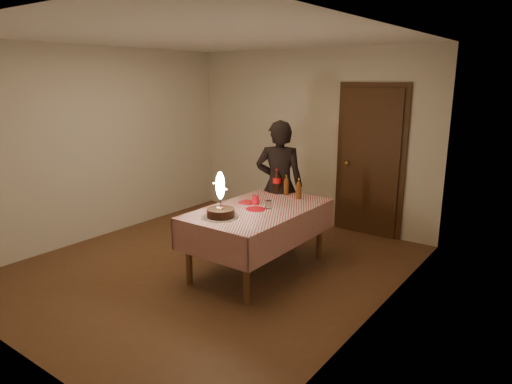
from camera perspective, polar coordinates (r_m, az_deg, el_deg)
ground at (r=5.53m, az=-5.63°, el=-9.21°), size 4.00×4.50×0.01m
room_shell at (r=5.14m, az=-5.23°, el=8.14°), size 4.04×4.54×2.62m
dining_table at (r=5.18m, az=0.33°, el=-3.06°), size 1.02×1.72×0.76m
birthday_cake at (r=4.79m, az=-4.44°, el=-1.87°), size 0.36×0.36×0.49m
red_plate at (r=5.08m, az=-0.06°, el=-2.16°), size 0.22×0.22×0.01m
red_cup at (r=5.29m, az=-0.05°, el=-1.00°), size 0.08×0.08×0.10m
clear_cup at (r=5.12m, az=1.55°, el=-1.57°), size 0.07×0.07×0.09m
napkin_stack at (r=5.34m, az=-1.08°, el=-1.30°), size 0.15×0.15×0.02m
cola_bottle at (r=5.76m, az=2.63°, el=1.31°), size 0.10×0.10×0.32m
amber_bottle_left at (r=5.70m, az=3.82°, el=0.81°), size 0.06×0.06×0.25m
amber_bottle_right at (r=5.53m, az=5.36°, el=0.35°), size 0.06×0.06×0.25m
photographer at (r=5.87m, az=2.93°, el=0.86°), size 0.72×0.63×1.68m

